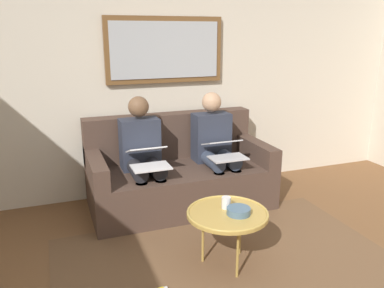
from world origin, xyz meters
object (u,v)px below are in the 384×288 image
person_right (142,153)px  laptop_white (148,157)px  coffee_table (227,214)px  framed_mirror (165,50)px  cup (226,203)px  couch (178,174)px  bowl (239,211)px  person_left (215,145)px  laptop_silver (225,149)px

person_right → laptop_white: (0.00, 0.23, 0.02)m
coffee_table → framed_mirror: bearing=-90.5°
framed_mirror → cup: size_ratio=13.92×
couch → laptop_white: bearing=38.0°
couch → bowl: (-0.05, 1.27, 0.15)m
framed_mirror → cup: bearing=90.2°
person_left → laptop_white: (0.76, 0.23, 0.02)m
coffee_table → bowl: bowl is taller
person_left → laptop_silver: person_left is taller
laptop_silver → laptop_white: (0.76, -0.01, 0.00)m
framed_mirror → person_left: 1.11m
cup → person_right: (0.39, -1.08, 0.13)m
framed_mirror → laptop_silver: (-0.38, 0.69, -0.92)m
person_left → person_right: bearing=0.0°
coffee_table → person_right: (0.37, -1.15, 0.19)m
bowl → framed_mirror: bearing=-88.3°
laptop_white → framed_mirror: bearing=-119.0°
cup → person_right: size_ratio=0.08×
framed_mirror → person_left: size_ratio=1.10×
bowl → person_left: (-0.33, -1.20, 0.15)m
laptop_silver → couch: bearing=-38.6°
framed_mirror → person_left: (-0.38, 0.46, -0.94)m
framed_mirror → person_right: (0.38, 0.46, -0.94)m
framed_mirror → couch: bearing=90.0°
cup → person_left: size_ratio=0.08×
person_left → framed_mirror: bearing=-50.2°
couch → person_right: bearing=10.1°
cup → bowl: bearing=108.3°
couch → bowl: size_ratio=10.23×
coffee_table → bowl: bearing=139.0°
cup → laptop_white: 0.94m
framed_mirror → coffee_table: (0.01, 1.61, -1.13)m
person_right → coffee_table: bearing=107.7°
bowl → couch: bearing=-87.8°
cup → couch: bearing=-89.7°
cup → laptop_silver: 0.93m
person_left → person_right: size_ratio=1.00×
cup → laptop_silver: laptop_silver is taller
couch → laptop_silver: bearing=141.4°
person_right → person_left: bearing=180.0°
coffee_table → person_left: (-0.40, -1.15, 0.19)m
cup → coffee_table: bearing=73.2°
laptop_silver → laptop_white: 0.76m
coffee_table → laptop_white: (0.37, -0.92, 0.21)m
cup → person_left: (-0.37, -1.08, 0.13)m
couch → person_left: 0.49m
person_left → laptop_silver: size_ratio=3.05×
cup → framed_mirror: bearing=-89.8°
coffee_table → person_right: size_ratio=0.54×
coffee_table → laptop_white: laptop_white is taller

